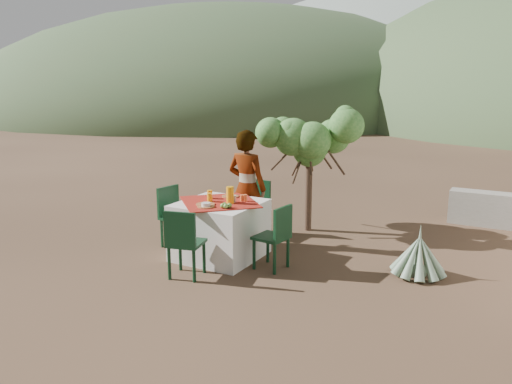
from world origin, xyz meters
TOP-DOWN VIEW (x-y plane):
  - ground at (0.00, 0.00)m, footprint 160.00×160.00m
  - table at (-0.13, 0.02)m, footprint 1.30×1.30m
  - chair_far at (-0.20, 1.14)m, footprint 0.43×0.43m
  - chair_near at (-0.09, -0.83)m, footprint 0.47×0.47m
  - chair_left at (-0.96, 0.11)m, footprint 0.45×0.45m
  - chair_right at (0.73, -0.04)m, footprint 0.42×0.42m
  - person at (-0.10, 0.69)m, footprint 0.63×0.44m
  - shrub_tree at (0.47, 1.79)m, footprint 1.45×1.42m
  - agave at (2.33, 0.60)m, footprint 0.68×0.66m
  - hill_near_left at (-18.00, 30.00)m, footprint 40.00×40.00m
  - hill_far_center at (-4.00, 52.00)m, footprint 60.00×60.00m
  - plate_far at (-0.16, 0.33)m, footprint 0.23×0.23m
  - plate_near at (-0.19, -0.22)m, footprint 0.24×0.24m
  - glass_far at (-0.35, 0.11)m, footprint 0.07×0.07m
  - glass_near at (-0.25, -0.04)m, footprint 0.07×0.07m
  - juice_pitcher at (0.04, 0.01)m, footprint 0.10×0.10m
  - bowl_plate at (-0.12, -0.31)m, footprint 0.22×0.22m
  - white_bowl at (-0.12, -0.31)m, footprint 0.12×0.12m
  - jar_left at (0.16, 0.20)m, footprint 0.06×0.06m
  - jar_right at (0.12, 0.18)m, footprint 0.05×0.05m
  - napkin_holder at (0.04, 0.09)m, footprint 0.08×0.06m
  - fruit_cluster at (0.13, -0.24)m, footprint 0.13×0.12m

SIDE VIEW (x-z plane):
  - ground at x=0.00m, z-range 0.00..0.00m
  - hill_near_left at x=-18.00m, z-range -8.00..8.00m
  - hill_far_center at x=-4.00m, z-range -12.00..12.00m
  - agave at x=2.33m, z-range -0.12..0.60m
  - table at x=-0.13m, z-range 0.00..0.76m
  - chair_right at x=0.73m, z-range 0.05..0.87m
  - chair_far at x=-0.20m, z-range 0.05..0.89m
  - chair_near at x=-0.09m, z-range 0.05..0.89m
  - chair_left at x=-0.96m, z-range 0.05..0.90m
  - bowl_plate at x=-0.12m, z-range 0.76..0.77m
  - plate_far at x=-0.16m, z-range 0.76..0.78m
  - plate_near at x=-0.19m, z-range 0.76..0.78m
  - fruit_cluster at x=0.13m, z-range 0.76..0.83m
  - white_bowl at x=-0.12m, z-range 0.77..0.82m
  - jar_right at x=0.12m, z-range 0.76..0.85m
  - napkin_holder at x=0.04m, z-range 0.76..0.85m
  - jar_left at x=0.16m, z-range 0.76..0.85m
  - glass_far at x=-0.35m, z-range 0.76..0.87m
  - glass_near at x=-0.25m, z-range 0.76..0.88m
  - person at x=-0.10m, z-range 0.00..1.65m
  - juice_pitcher at x=0.04m, z-range 0.76..0.98m
  - shrub_tree at x=0.47m, z-range 0.49..2.20m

